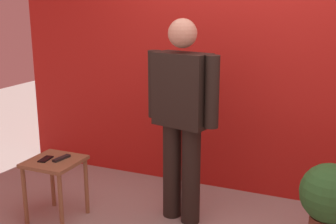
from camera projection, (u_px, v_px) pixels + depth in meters
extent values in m
cube|color=red|center=(250.00, 40.00, 3.91)|extent=(4.93, 0.12, 2.95)
cylinder|color=black|center=(172.00, 170.00, 3.64)|extent=(0.19, 0.19, 0.84)
cylinder|color=black|center=(191.00, 175.00, 3.53)|extent=(0.19, 0.19, 0.84)
cube|color=black|center=(182.00, 90.00, 3.41)|extent=(0.49, 0.32, 0.59)
cube|color=red|center=(190.00, 84.00, 3.49)|extent=(0.13, 0.04, 0.50)
cube|color=silver|center=(191.00, 86.00, 3.50)|extent=(0.05, 0.02, 0.45)
cylinder|color=black|center=(155.00, 84.00, 3.56)|extent=(0.13, 0.13, 0.56)
cylinder|color=black|center=(212.00, 92.00, 3.25)|extent=(0.13, 0.13, 0.56)
sphere|color=tan|center=(183.00, 33.00, 3.30)|extent=(0.23, 0.23, 0.23)
cube|color=olive|center=(54.00, 161.00, 3.56)|extent=(0.42, 0.42, 0.03)
cylinder|color=olive|center=(25.00, 196.00, 3.53)|extent=(0.04, 0.04, 0.51)
cylinder|color=olive|center=(61.00, 204.00, 3.39)|extent=(0.04, 0.04, 0.51)
cylinder|color=olive|center=(52.00, 180.00, 3.85)|extent=(0.04, 0.04, 0.51)
cylinder|color=olive|center=(86.00, 186.00, 3.72)|extent=(0.04, 0.04, 0.51)
cube|color=black|center=(46.00, 159.00, 3.56)|extent=(0.09, 0.15, 0.01)
cube|color=black|center=(62.00, 158.00, 3.56)|extent=(0.07, 0.17, 0.02)
sphere|color=#2D7233|center=(330.00, 193.00, 3.09)|extent=(0.44, 0.44, 0.44)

